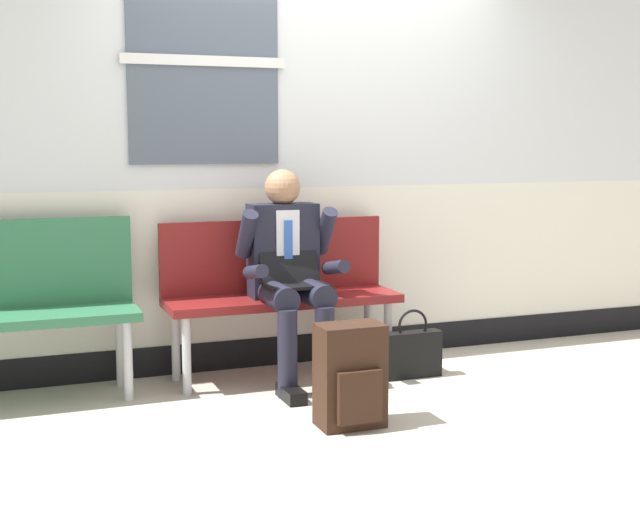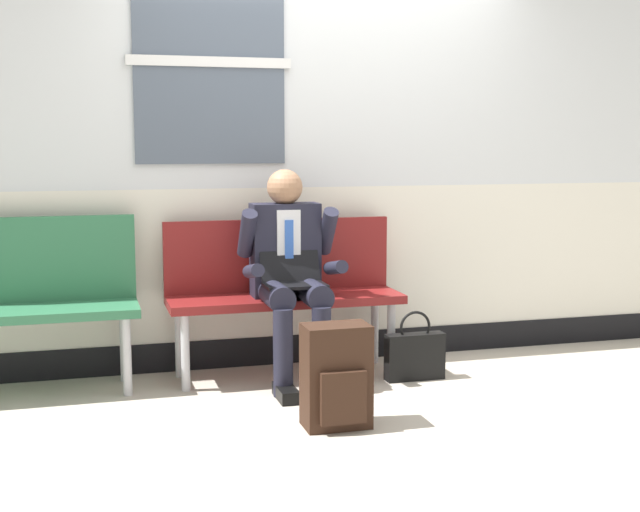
# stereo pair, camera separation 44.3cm
# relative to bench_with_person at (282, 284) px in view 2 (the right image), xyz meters

# --- Properties ---
(ground_plane) EXTENTS (18.00, 18.00, 0.00)m
(ground_plane) POSITION_rel_bench_with_person_xyz_m (0.32, -0.35, -0.55)
(ground_plane) COLOR #B2A899
(station_wall) EXTENTS (6.25, 0.17, 2.93)m
(station_wall) POSITION_rel_bench_with_person_xyz_m (0.31, 0.27, 0.90)
(station_wall) COLOR silver
(station_wall) RESTS_ON ground
(bench_with_person) EXTENTS (1.40, 0.42, 0.93)m
(bench_with_person) POSITION_rel_bench_with_person_xyz_m (0.00, 0.00, 0.00)
(bench_with_person) COLOR maroon
(bench_with_person) RESTS_ON ground
(bench_empty) EXTENTS (1.37, 0.42, 0.98)m
(bench_empty) POSITION_rel_bench_with_person_xyz_m (-1.54, 0.00, 0.02)
(bench_empty) COLOR #2D6B47
(bench_empty) RESTS_ON ground
(person_seated) EXTENTS (0.57, 0.70, 1.24)m
(person_seated) POSITION_rel_bench_with_person_xyz_m (0.00, -0.20, 0.11)
(person_seated) COLOR #1E1E2D
(person_seated) RESTS_ON ground
(backpack) EXTENTS (0.33, 0.24, 0.52)m
(backpack) POSITION_rel_bench_with_person_xyz_m (0.02, -1.05, -0.30)
(backpack) COLOR #331E14
(backpack) RESTS_ON ground
(handbag) EXTENTS (0.35, 0.10, 0.41)m
(handbag) POSITION_rel_bench_with_person_xyz_m (0.72, -0.36, -0.40)
(handbag) COLOR black
(handbag) RESTS_ON ground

